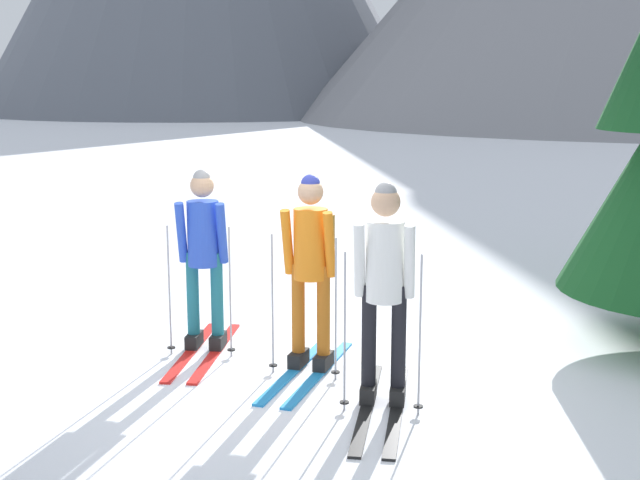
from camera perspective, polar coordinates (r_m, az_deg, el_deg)
The scene contains 4 objects.
ground_plane at distance 7.24m, azimuth -0.74°, elevation -8.47°, with size 400.00×400.00×0.00m, color white.
skier_in_blue at distance 7.51m, azimuth -7.86°, elevation -0.95°, with size 0.98×1.62×1.62m.
skier_in_orange at distance 6.93m, azimuth -0.60°, elevation -1.50°, with size 0.69×1.67×1.64m.
skier_in_white at distance 6.20m, azimuth 4.38°, elevation -2.84°, with size 0.98×1.75×1.67m.
Camera 1 is at (3.67, -5.77, 2.39)m, focal length 47.46 mm.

